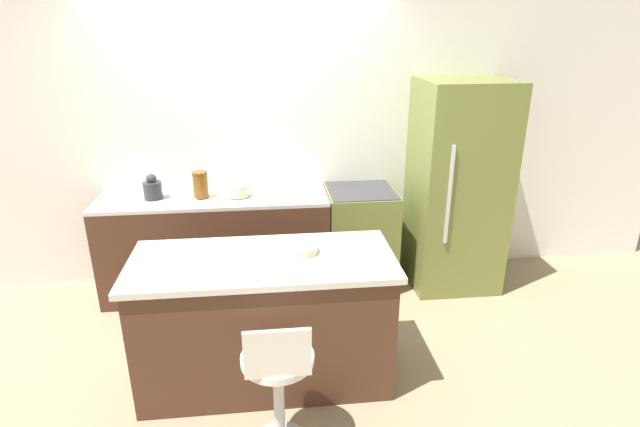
% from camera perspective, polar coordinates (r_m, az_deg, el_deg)
% --- Properties ---
extents(ground_plane, '(14.00, 14.00, 0.00)m').
position_cam_1_polar(ground_plane, '(4.38, -7.78, -10.32)').
color(ground_plane, '#998466').
extents(wall_back, '(8.00, 0.06, 2.60)m').
position_cam_1_polar(wall_back, '(4.49, -8.47, 8.42)').
color(wall_back, white).
rests_on(wall_back, ground_plane).
extents(back_counter, '(1.93, 0.59, 0.90)m').
position_cam_1_polar(back_counter, '(4.47, -11.71, -3.45)').
color(back_counter, '#4C2D1E').
rests_on(back_counter, ground_plane).
extents(kitchen_island, '(1.66, 0.72, 0.89)m').
position_cam_1_polar(kitchen_island, '(3.35, -6.28, -11.92)').
color(kitchen_island, '#4C2D1E').
rests_on(kitchen_island, ground_plane).
extents(oven_range, '(0.60, 0.60, 0.90)m').
position_cam_1_polar(oven_range, '(4.52, 4.57, -2.74)').
color(oven_range, olive).
rests_on(oven_range, ground_plane).
extents(refrigerator, '(0.74, 0.73, 1.83)m').
position_cam_1_polar(refrigerator, '(4.54, 15.37, 2.99)').
color(refrigerator, olive).
rests_on(refrigerator, ground_plane).
extents(stool_chair, '(0.39, 0.39, 0.89)m').
position_cam_1_polar(stool_chair, '(2.81, -4.76, -19.10)').
color(stool_chair, '#B7B7BC').
rests_on(stool_chair, ground_plane).
extents(kettle, '(0.15, 0.15, 0.21)m').
position_cam_1_polar(kettle, '(4.33, -18.60, 2.71)').
color(kettle, '#333338').
rests_on(kettle, back_counter).
extents(mixing_bowl, '(0.20, 0.20, 0.10)m').
position_cam_1_polar(mixing_bowl, '(4.25, -9.41, 2.65)').
color(mixing_bowl, beige).
rests_on(mixing_bowl, back_counter).
extents(canister_jar, '(0.13, 0.13, 0.22)m').
position_cam_1_polar(canister_jar, '(4.26, -13.50, 3.26)').
color(canister_jar, brown).
rests_on(canister_jar, back_counter).
extents(fruit_bowl, '(0.22, 0.22, 0.05)m').
position_cam_1_polar(fruit_bowl, '(3.19, -2.20, -4.03)').
color(fruit_bowl, beige).
rests_on(fruit_bowl, kitchen_island).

